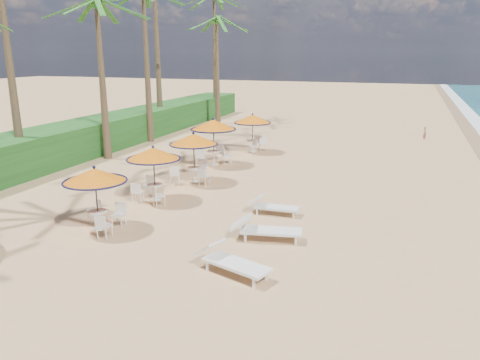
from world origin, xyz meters
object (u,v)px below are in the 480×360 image
object	(u,v)px
station_1	(152,160)
lounger_far	(271,206)
lounger_near	(230,260)
station_4	(253,124)
station_0	(97,183)
station_2	(194,145)
station_3	(214,130)
lounger_mid	(264,229)

from	to	relation	value
station_1	lounger_far	xyz separation A→B (m)	(4.79, -0.01, -1.29)
station_1	lounger_near	bearing A→B (deg)	-43.95
station_4	station_0	bearing A→B (deg)	-93.83
lounger_near	station_1	bearing A→B (deg)	154.67
station_4	lounger_far	size ratio (longest dim) A/B	1.19
station_2	lounger_far	size ratio (longest dim) A/B	1.20
station_0	lounger_far	size ratio (longest dim) A/B	1.14
lounger_far	station_2	bearing A→B (deg)	143.56
station_0	lounger_near	distance (m)	5.53
station_2	station_0	bearing A→B (deg)	-94.33
station_0	station_4	distance (m)	13.50
station_2	station_3	xyz separation A→B (m)	(-0.48, 3.43, 0.12)
lounger_mid	station_3	bearing A→B (deg)	110.38
station_2	lounger_near	bearing A→B (deg)	-59.10
station_2	station_3	bearing A→B (deg)	97.95
lounger_far	station_4	bearing A→B (deg)	109.16
lounger_mid	station_4	bearing A→B (deg)	98.64
station_1	lounger_near	world-z (taller)	station_1
station_0	station_2	world-z (taller)	station_2
station_0	station_1	xyz separation A→B (m)	(0.14, 3.32, 0.03)
station_0	lounger_near	xyz separation A→B (m)	(5.18, -1.54, -1.21)
lounger_mid	lounger_far	xyz separation A→B (m)	(-0.45, 2.39, -0.05)
station_0	lounger_far	distance (m)	6.06
station_1	station_2	xyz separation A→B (m)	(0.34, 2.99, 0.05)
station_0	lounger_mid	xyz separation A→B (m)	(5.37, 0.92, -1.21)
station_3	lounger_near	world-z (taller)	station_3
lounger_near	lounger_far	distance (m)	4.86
station_0	station_1	size ratio (longest dim) A/B	0.98
station_4	lounger_near	size ratio (longest dim) A/B	0.98
station_0	lounger_near	world-z (taller)	station_0
lounger_near	station_3	bearing A→B (deg)	133.27
station_2	lounger_mid	bearing A→B (deg)	-47.78
station_4	lounger_far	world-z (taller)	station_4
lounger_near	lounger_mid	size ratio (longest dim) A/B	1.00
lounger_near	lounger_far	size ratio (longest dim) A/B	1.21
station_2	lounger_far	bearing A→B (deg)	-34.02
station_1	lounger_far	size ratio (longest dim) A/B	1.16
station_2	station_3	world-z (taller)	station_3
station_1	station_4	bearing A→B (deg)	85.69
lounger_far	station_0	bearing A→B (deg)	-148.49
station_0	station_3	xyz separation A→B (m)	(-0.00, 9.74, 0.21)
station_0	station_4	size ratio (longest dim) A/B	0.96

